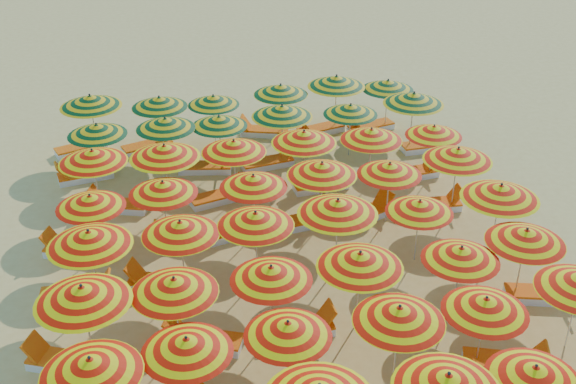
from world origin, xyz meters
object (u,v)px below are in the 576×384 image
at_px(umbrella_47, 388,85).
at_px(lounger_23, 413,173).
at_px(umbrella_17, 526,236).
at_px(umbrella_39, 282,111).
at_px(umbrella_31, 165,151).
at_px(umbrella_33, 304,137).
at_px(umbrella_38, 219,121).
at_px(umbrella_3, 448,383).
at_px(lounger_26, 269,163).
at_px(lounger_16, 233,231).
at_px(lounger_20, 118,205).
at_px(umbrella_9, 399,314).
at_px(umbrella_23, 501,192).
at_px(lounger_7, 505,363).
at_px(umbrella_36, 97,130).
at_px(umbrella_37, 165,123).
at_px(umbrella_14, 271,273).
at_px(lounger_21, 219,197).
at_px(lounger_19, 433,205).
at_px(umbrella_19, 180,228).
at_px(umbrella_24, 90,201).
at_px(umbrella_32, 234,146).
at_px(umbrella_13, 174,285).
at_px(lounger_8, 65,362).
at_px(lounger_22, 319,185).
at_px(umbrella_43, 159,102).
at_px(lounger_29, 149,146).
at_px(lounger_9, 202,340).
at_px(umbrella_10, 486,305).
at_px(lounger_15, 186,237).
at_px(lounger_30, 263,131).
at_px(lounger_17, 300,222).
at_px(umbrella_12, 82,294).
at_px(umbrella_42, 90,101).
at_px(umbrella_22, 420,207).
at_px(umbrella_26, 253,181).
at_px(umbrella_15, 360,260).
at_px(umbrella_8, 288,329).
at_px(umbrella_18, 89,238).
at_px(umbrella_21, 338,207).
at_px(umbrella_45, 281,90).
at_px(beachgoer_b, 327,194).
at_px(umbrella_35, 434,131).
at_px(lounger_11, 543,294).
at_px(lounger_27, 427,146).
at_px(lounger_10, 299,329).
at_px(umbrella_46, 336,81).
at_px(umbrella_4, 535,374).
at_px(umbrella_27, 322,169).

bearing_deg(umbrella_47, lounger_23, -95.11).
xyz_separation_m(umbrella_17, umbrella_39, (-4.14, 8.30, 0.09)).
bearing_deg(umbrella_31, umbrella_33, 2.91).
distance_m(umbrella_38, lounger_23, 6.43).
bearing_deg(umbrella_39, umbrella_3, -88.26).
xyz_separation_m(umbrella_38, lounger_26, (1.54, -0.24, -1.53)).
xyz_separation_m(lounger_16, lounger_20, (-3.14, 2.13, 0.00)).
bearing_deg(umbrella_9, umbrella_3, -85.93).
height_order(umbrella_23, lounger_7, umbrella_23).
distance_m(umbrella_36, umbrella_37, 2.11).
distance_m(umbrella_14, lounger_21, 6.50).
bearing_deg(umbrella_37, umbrella_47, 12.56).
bearing_deg(lounger_19, umbrella_19, -159.09).
bearing_deg(umbrella_24, umbrella_32, 28.20).
xyz_separation_m(umbrella_13, umbrella_39, (4.11, 8.49, 0.08)).
height_order(lounger_8, lounger_22, same).
bearing_deg(umbrella_19, umbrella_43, 90.15).
distance_m(umbrella_9, lounger_29, 13.22).
distance_m(umbrella_19, lounger_9, 2.76).
bearing_deg(umbrella_37, lounger_23, -14.53).
height_order(umbrella_10, umbrella_32, umbrella_32).
height_order(lounger_15, lounger_30, same).
xyz_separation_m(umbrella_3, lounger_22, (0.37, 10.44, -1.71)).
distance_m(lounger_17, lounger_29, 7.15).
xyz_separation_m(lounger_20, lounger_26, (4.90, 1.78, 0.00)).
bearing_deg(umbrella_12, umbrella_36, 89.04).
bearing_deg(umbrella_17, lounger_15, 151.69).
distance_m(lounger_8, lounger_19, 11.32).
bearing_deg(umbrella_42, umbrella_22, -45.04).
xyz_separation_m(umbrella_26, umbrella_47, (5.90, 6.05, -0.00)).
bearing_deg(umbrella_15, umbrella_8, -139.22).
relative_size(umbrella_18, umbrella_21, 1.13).
xyz_separation_m(umbrella_13, umbrella_45, (4.49, 10.53, 0.00)).
bearing_deg(umbrella_22, umbrella_42, 134.96).
distance_m(umbrella_8, umbrella_37, 10.45).
relative_size(umbrella_18, umbrella_22, 1.18).
bearing_deg(lounger_17, lounger_21, -51.03).
bearing_deg(beachgoer_b, umbrella_35, -35.51).
height_order(lounger_23, lounger_30, same).
xyz_separation_m(lounger_11, lounger_27, (0.36, 8.45, 0.00)).
bearing_deg(lounger_7, umbrella_26, 145.12).
bearing_deg(umbrella_26, lounger_10, -86.49).
height_order(umbrella_38, umbrella_46, umbrella_46).
relative_size(lounger_7, beachgoer_b, 1.41).
relative_size(umbrella_4, lounger_30, 1.24).
bearing_deg(lounger_10, umbrella_27, 67.30).
bearing_deg(umbrella_19, lounger_29, 93.70).
xyz_separation_m(umbrella_14, lounger_23, (5.89, 6.50, -1.56)).
bearing_deg(umbrella_3, umbrella_37, 108.17).
xyz_separation_m(umbrella_13, umbrella_17, (8.24, 0.18, -0.01)).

